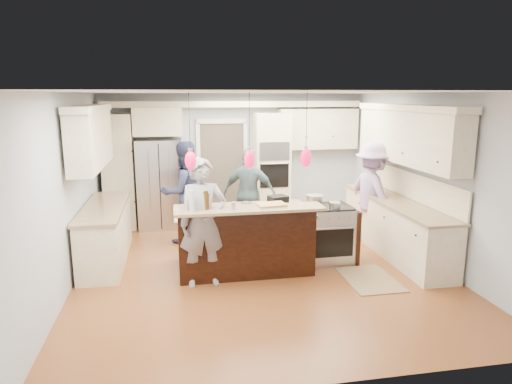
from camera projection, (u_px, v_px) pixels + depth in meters
ground_plane at (260, 268)px, 7.15m from camera, size 6.00×6.00×0.00m
room_shell at (260, 153)px, 6.77m from camera, size 5.54×6.04×2.72m
refrigerator at (160, 184)px, 9.23m from camera, size 0.90×0.70×1.80m
oven_column at (271, 168)px, 9.61m from camera, size 0.72×0.69×2.30m
back_upper_cabinets at (199, 144)px, 9.33m from camera, size 5.30×0.61×2.54m
right_counter_run at (400, 193)px, 7.65m from camera, size 0.64×3.10×2.51m
left_cabinets at (100, 198)px, 7.27m from camera, size 0.64×2.30×2.51m
kitchen_island at (244, 238)px, 7.08m from camera, size 2.10×1.46×1.12m
island_range at (328, 234)px, 7.40m from camera, size 0.82×0.71×0.92m
pendant_lights at (249, 159)px, 6.24m from camera, size 1.75×0.15×1.03m
person_bar_end at (203, 223)px, 6.37m from camera, size 0.71×0.51×1.83m
person_far_left at (184, 192)px, 8.30m from camera, size 1.11×1.01×1.86m
person_far_right at (250, 193)px, 8.53m from camera, size 1.09×0.80×1.71m
person_range_side at (373, 193)px, 8.22m from camera, size 0.89×1.30×1.85m
floor_rug at (370, 279)px, 6.70m from camera, size 0.71×1.04×0.01m
water_bottle at (192, 201)px, 6.12m from camera, size 0.09×0.09×0.30m
beer_bottle_a at (203, 201)px, 6.24m from camera, size 0.07×0.07×0.25m
beer_bottle_b at (207, 202)px, 6.24m from camera, size 0.07×0.07×0.22m
beer_bottle_c at (206, 200)px, 6.23m from camera, size 0.07×0.07×0.26m
drink_can at (233, 206)px, 6.24m from camera, size 0.07×0.07×0.11m
cutting_board at (271, 205)px, 6.48m from camera, size 0.43×0.33×0.03m
pot_large at (314, 200)px, 7.38m from camera, size 0.27×0.27×0.16m
pot_small at (335, 205)px, 7.19m from camera, size 0.18×0.18×0.09m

